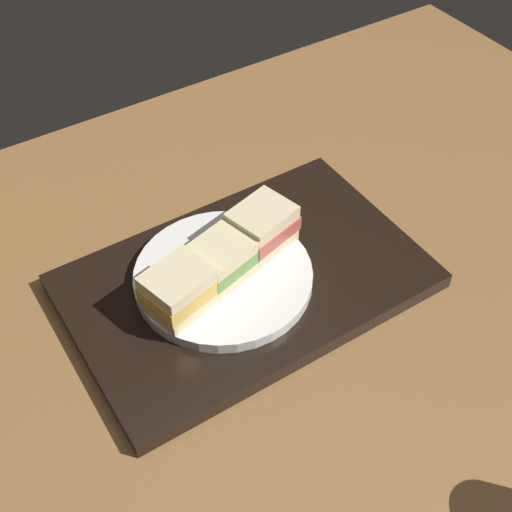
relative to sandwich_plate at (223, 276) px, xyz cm
name	(u,v)px	position (x,y,z in cm)	size (l,w,h in cm)	color
ground_plane	(286,312)	(-5.54, 5.96, -4.47)	(140.00, 100.00, 3.00)	brown
serving_tray	(246,281)	(-2.78, 0.74, -1.87)	(43.99, 28.06, 2.19)	black
sandwich_plate	(223,276)	(0.00, 0.00, 0.00)	(22.21, 22.21, 1.56)	silver
sandwich_near	(262,227)	(-6.83, -1.77, 3.56)	(9.21, 8.17, 5.57)	beige
sandwich_middle	(222,259)	(0.00, 0.00, 3.22)	(8.98, 7.95, 4.88)	beige
sandwich_far	(179,290)	(6.83, 1.77, 3.50)	(9.09, 7.92, 5.43)	beige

